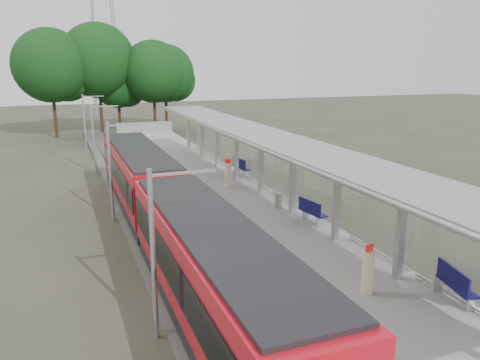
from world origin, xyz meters
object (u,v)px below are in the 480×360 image
object	(u,v)px
bench_far	(241,166)
litter_bin	(278,200)
bench_mid	(312,211)
info_pillar_near	(368,272)
info_pillar_far	(228,175)
bench_near	(455,283)
train	(166,208)

from	to	relation	value
bench_far	litter_bin	size ratio (longest dim) A/B	2.21
bench_mid	litter_bin	xyz separation A→B (m)	(-0.42, 2.72, -0.19)
bench_mid	litter_bin	world-z (taller)	bench_mid
litter_bin	bench_far	bearing A→B (deg)	83.73
info_pillar_near	litter_bin	distance (m)	9.68
info_pillar_far	bench_mid	bearing A→B (deg)	-61.30
bench_far	bench_near	bearing A→B (deg)	-95.91
bench_near	bench_far	xyz separation A→B (m)	(-0.04, 18.51, 0.01)
train	bench_far	world-z (taller)	train
bench_near	bench_far	world-z (taller)	bench_far
bench_far	info_pillar_near	distance (m)	17.22
bench_near	train	bearing A→B (deg)	139.95
bench_near	bench_far	distance (m)	18.51
bench_far	info_pillar_near	bearing A→B (deg)	-103.43
info_pillar_near	bench_far	bearing A→B (deg)	66.30
info_pillar_far	bench_near	bearing A→B (deg)	-65.52
train	bench_far	bearing A→B (deg)	51.44
train	bench_far	size ratio (longest dim) A/B	15.66
train	info_pillar_near	size ratio (longest dim) A/B	16.02
bench_mid	info_pillar_near	world-z (taller)	info_pillar_near
bench_far	info_pillar_far	world-z (taller)	info_pillar_far
bench_far	litter_bin	bearing A→B (deg)	-102.31
bench_mid	info_pillar_near	size ratio (longest dim) A/B	0.97
bench_mid	train	bearing A→B (deg)	160.22
bench_near	info_pillar_near	world-z (taller)	info_pillar_near
bench_near	bench_mid	xyz separation A→B (m)	(-0.45, 8.28, -0.03)
bench_mid	info_pillar_far	bearing A→B (deg)	93.17
info_pillar_near	litter_bin	bearing A→B (deg)	65.43
info_pillar_far	litter_bin	distance (m)	4.95
bench_far	info_pillar_far	distance (m)	3.29
info_pillar_near	info_pillar_far	bearing A→B (deg)	72.44
info_pillar_near	info_pillar_far	xyz separation A→B (m)	(0.32, 14.39, 0.01)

